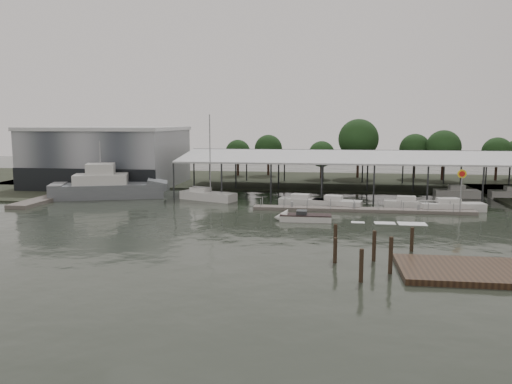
# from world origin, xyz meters

# --- Properties ---
(ground) EXTENTS (200.00, 200.00, 0.00)m
(ground) POSITION_xyz_m (0.00, 0.00, 0.00)
(ground) COLOR #252B22
(ground) RESTS_ON ground
(land_strip_far) EXTENTS (140.00, 30.00, 0.30)m
(land_strip_far) POSITION_xyz_m (0.00, 42.00, 0.10)
(land_strip_far) COLOR #303628
(land_strip_far) RESTS_ON ground
(land_strip_west) EXTENTS (20.00, 40.00, 0.30)m
(land_strip_west) POSITION_xyz_m (-40.00, 30.00, 0.10)
(land_strip_west) COLOR #303628
(land_strip_west) RESTS_ON ground
(storage_warehouse) EXTENTS (24.50, 20.50, 10.50)m
(storage_warehouse) POSITION_xyz_m (-28.00, 29.94, 5.29)
(storage_warehouse) COLOR #8F9399
(storage_warehouse) RESTS_ON ground
(covered_boat_shed) EXTENTS (58.24, 24.00, 6.96)m
(covered_boat_shed) POSITION_xyz_m (17.00, 28.00, 6.13)
(covered_boat_shed) COLOR silver
(covered_boat_shed) RESTS_ON ground
(trawler_dock) EXTENTS (3.00, 18.00, 0.50)m
(trawler_dock) POSITION_xyz_m (-30.00, 14.00, 0.25)
(trawler_dock) COLOR #6A645E
(trawler_dock) RESTS_ON ground
(floating_dock) EXTENTS (28.00, 2.00, 1.40)m
(floating_dock) POSITION_xyz_m (15.00, 10.00, 0.20)
(floating_dock) COLOR #6A645E
(floating_dock) RESTS_ON ground
(shell_fuel_sign) EXTENTS (1.10, 0.18, 5.55)m
(shell_fuel_sign) POSITION_xyz_m (27.00, 9.99, 3.93)
(shell_fuel_sign) COLOR gray
(shell_fuel_sign) RESTS_ON ground
(grey_trawler) EXTENTS (17.82, 10.22, 8.84)m
(grey_trawler) POSITION_xyz_m (-22.18, 16.59, 1.58)
(grey_trawler) COLOR slate
(grey_trawler) RESTS_ON ground
(white_sailboat) EXTENTS (8.94, 5.62, 12.64)m
(white_sailboat) POSITION_xyz_m (-6.87, 16.30, 0.65)
(white_sailboat) COLOR silver
(white_sailboat) RESTS_ON ground
(speedboat_underway) EXTENTS (17.56, 2.50, 2.00)m
(speedboat_underway) POSITION_xyz_m (7.55, 2.50, 0.39)
(speedboat_underway) COLOR silver
(speedboat_underway) RESTS_ON ground
(moored_cruiser_0) EXTENTS (6.99, 3.43, 1.70)m
(moored_cruiser_0) POSITION_xyz_m (7.38, 12.98, 0.61)
(moored_cruiser_0) COLOR silver
(moored_cruiser_0) RESTS_ON ground
(moored_cruiser_1) EXTENTS (6.78, 3.49, 1.70)m
(moored_cruiser_1) POSITION_xyz_m (11.80, 12.18, 0.61)
(moored_cruiser_1) COLOR silver
(moored_cruiser_1) RESTS_ON ground
(moored_cruiser_2) EXTENTS (6.88, 2.83, 1.70)m
(moored_cruiser_2) POSITION_xyz_m (21.38, 13.05, 0.61)
(moored_cruiser_2) COLOR silver
(moored_cruiser_2) RESTS_ON ground
(moored_cruiser_3) EXTENTS (8.27, 3.22, 1.70)m
(moored_cruiser_3) POSITION_xyz_m (26.44, 11.89, 0.61)
(moored_cruiser_3) COLOR silver
(moored_cruiser_3) RESTS_ON ground
(mooring_pilings) EXTENTS (7.10, 9.74, 3.55)m
(mooring_pilings) POSITION_xyz_m (13.78, -14.54, 0.97)
(mooring_pilings) COLOR #38271C
(mooring_pilings) RESTS_ON ground
(horizon_tree_line) EXTENTS (67.81, 10.49, 11.99)m
(horizon_tree_line) POSITION_xyz_m (23.01, 47.47, 6.30)
(horizon_tree_line) COLOR black
(horizon_tree_line) RESTS_ON ground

